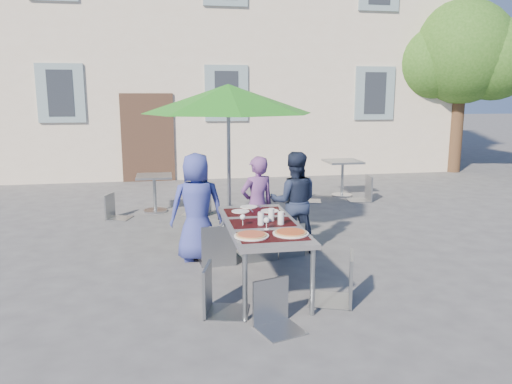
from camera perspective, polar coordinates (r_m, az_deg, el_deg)
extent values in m
plane|color=#444447|center=(5.99, 5.83, -10.30)|extent=(90.00, 90.00, 0.00)
cube|color=beige|center=(16.97, -5.19, 15.56)|extent=(13.00, 8.00, 7.00)
cube|color=#402A1E|center=(12.87, -12.26, 6.07)|extent=(1.30, 0.06, 2.20)
cube|color=gray|center=(13.04, -21.43, 10.47)|extent=(1.10, 0.06, 1.40)
cube|color=#262B33|center=(13.02, -21.45, 10.47)|extent=(0.60, 0.04, 1.10)
cube|color=gray|center=(12.91, -3.40, 11.21)|extent=(1.10, 0.06, 1.40)
cube|color=#262B33|center=(12.89, -3.39, 11.21)|extent=(0.60, 0.04, 1.10)
cube|color=gray|center=(13.98, 13.41, 10.93)|extent=(1.10, 0.06, 1.40)
cube|color=#262B33|center=(13.96, 13.44, 10.92)|extent=(0.60, 0.04, 1.10)
cylinder|color=#4A321F|center=(15.20, 21.96, 7.40)|extent=(0.36, 0.36, 2.80)
sphere|color=#235015|center=(15.22, 22.49, 14.54)|extent=(2.80, 2.80, 2.80)
sphere|color=#235015|center=(15.05, 19.14, 13.67)|extent=(2.00, 2.00, 2.00)
sphere|color=#235015|center=(15.26, 25.54, 13.54)|extent=(2.20, 2.20, 2.20)
sphere|color=#235015|center=(15.88, 22.06, 16.22)|extent=(1.80, 1.80, 1.80)
cube|color=#404044|center=(5.66, 0.72, -3.79)|extent=(0.80, 1.85, 0.05)
cylinder|color=#8F969A|center=(4.92, -1.27, -10.78)|extent=(0.05, 0.05, 0.70)
cylinder|color=#8F969A|center=(5.06, 6.48, -10.20)|extent=(0.05, 0.05, 0.70)
cylinder|color=#8F969A|center=(6.54, -3.69, -5.18)|extent=(0.05, 0.05, 0.70)
cylinder|color=#8F969A|center=(6.65, 2.16, -4.88)|extent=(0.05, 0.05, 0.70)
cube|color=black|center=(5.14, 1.91, -5.05)|extent=(0.70, 0.42, 0.01)
cube|color=black|center=(5.66, 0.72, -3.52)|extent=(0.70, 0.42, 0.01)
cube|color=black|center=(6.18, -0.26, -2.25)|extent=(0.70, 0.42, 0.01)
cylinder|color=white|center=(5.11, -0.53, -5.04)|extent=(0.36, 0.36, 0.01)
cylinder|color=#B0834E|center=(5.10, -0.53, -4.91)|extent=(0.32, 0.32, 0.01)
cylinder|color=#9A2C0E|center=(5.10, -0.53, -4.82)|extent=(0.28, 0.28, 0.01)
cylinder|color=white|center=(5.21, 3.98, -4.74)|extent=(0.38, 0.38, 0.01)
cylinder|color=#B0834E|center=(5.21, 3.98, -4.61)|extent=(0.34, 0.34, 0.01)
cylinder|color=#98160A|center=(5.20, 3.98, -4.53)|extent=(0.29, 0.29, 0.01)
cylinder|color=silver|center=(5.54, 0.57, -3.07)|extent=(0.07, 0.07, 0.15)
cylinder|color=silver|center=(5.71, 1.76, -2.63)|extent=(0.07, 0.07, 0.15)
cylinder|color=silver|center=(5.57, 2.86, -3.01)|extent=(0.07, 0.07, 0.15)
cylinder|color=silver|center=(5.53, -1.52, -3.87)|extent=(0.06, 0.06, 0.00)
cylinder|color=silver|center=(5.52, -1.52, -3.49)|extent=(0.01, 0.01, 0.08)
sphere|color=silver|center=(5.51, -1.53, -2.89)|extent=(0.06, 0.06, 0.06)
cylinder|color=silver|center=(5.40, 1.20, -4.25)|extent=(0.06, 0.06, 0.00)
cylinder|color=silver|center=(5.39, 1.20, -3.86)|extent=(0.01, 0.01, 0.08)
sphere|color=silver|center=(5.37, 1.21, -3.24)|extent=(0.06, 0.06, 0.06)
cylinder|color=white|center=(6.17, -1.79, -2.21)|extent=(0.22, 0.22, 0.01)
cube|color=#B4B6BC|center=(6.19, -0.51, -2.17)|extent=(0.02, 0.18, 0.00)
cylinder|color=white|center=(6.18, 1.59, -2.17)|extent=(0.22, 0.22, 0.01)
cube|color=#B4B6BC|center=(6.22, 2.85, -2.13)|extent=(0.02, 0.18, 0.00)
cylinder|color=white|center=(6.40, -0.85, -1.70)|extent=(0.22, 0.22, 0.01)
cube|color=#B4B6BC|center=(6.43, 0.38, -1.67)|extent=(0.02, 0.18, 0.00)
imported|color=#353F94|center=(6.61, -6.78, -1.71)|extent=(0.74, 0.52, 1.44)
imported|color=#673C7B|center=(6.83, 0.13, -1.55)|extent=(0.57, 0.46, 1.36)
imported|color=#1B233C|center=(6.98, 4.36, -1.12)|extent=(0.75, 0.52, 1.41)
cube|color=gray|center=(6.57, -4.64, -3.91)|extent=(0.48, 0.48, 0.03)
cube|color=gray|center=(6.30, -4.33, -2.05)|extent=(0.45, 0.07, 0.54)
cylinder|color=gray|center=(6.85, -3.29, -5.40)|extent=(0.02, 0.02, 0.47)
cylinder|color=gray|center=(6.79, -6.51, -5.61)|extent=(0.02, 0.02, 0.47)
cylinder|color=gray|center=(6.49, -2.61, -6.34)|extent=(0.02, 0.02, 0.47)
cylinder|color=gray|center=(6.42, -6.01, -6.58)|extent=(0.02, 0.02, 0.47)
cube|color=gray|center=(6.73, 0.12, -3.60)|extent=(0.50, 0.50, 0.03)
cube|color=gray|center=(6.47, 0.73, -1.81)|extent=(0.44, 0.10, 0.52)
cylinder|color=gray|center=(7.02, 1.06, -5.01)|extent=(0.02, 0.02, 0.46)
cylinder|color=gray|center=(6.91, -1.89, -5.29)|extent=(0.02, 0.02, 0.46)
cylinder|color=gray|center=(6.68, 2.19, -5.86)|extent=(0.02, 0.02, 0.46)
cylinder|color=gray|center=(6.56, -0.90, -6.18)|extent=(0.02, 0.02, 0.46)
cube|color=gray|center=(6.90, 3.45, -3.73)|extent=(0.46, 0.46, 0.03)
cube|color=gray|center=(6.68, 4.16, -2.19)|extent=(0.38, 0.11, 0.46)
cylinder|color=gray|center=(7.17, 4.05, -4.92)|extent=(0.02, 0.02, 0.41)
cylinder|color=gray|center=(7.04, 1.62, -5.22)|extent=(0.02, 0.02, 0.41)
cylinder|color=gray|center=(6.89, 5.28, -5.62)|extent=(0.02, 0.02, 0.41)
cylinder|color=gray|center=(6.75, 2.77, -5.95)|extent=(0.02, 0.02, 0.41)
cube|color=gray|center=(5.05, -3.38, -9.02)|extent=(0.51, 0.51, 0.03)
cube|color=gray|center=(5.00, -5.68, -6.26)|extent=(0.13, 0.41, 0.50)
cylinder|color=gray|center=(4.95, -1.52, -12.28)|extent=(0.02, 0.02, 0.44)
cylinder|color=gray|center=(5.28, -1.13, -10.74)|extent=(0.02, 0.02, 0.44)
cylinder|color=gray|center=(4.99, -5.70, -12.10)|extent=(0.02, 0.02, 0.44)
cylinder|color=gray|center=(5.32, -5.03, -10.59)|extent=(0.02, 0.02, 0.44)
cube|color=gray|center=(5.36, 8.59, -7.52)|extent=(0.58, 0.58, 0.03)
cube|color=gray|center=(5.28, 10.99, -4.86)|extent=(0.19, 0.43, 0.53)
cylinder|color=gray|center=(5.63, 6.61, -9.18)|extent=(0.02, 0.02, 0.47)
cylinder|color=gray|center=(5.28, 6.32, -10.62)|extent=(0.02, 0.02, 0.47)
cylinder|color=gray|center=(5.63, 10.56, -9.33)|extent=(0.02, 0.02, 0.47)
cylinder|color=gray|center=(5.27, 10.56, -10.79)|extent=(0.02, 0.02, 0.47)
cube|color=gray|center=(4.70, 2.84, -11.08)|extent=(0.48, 0.48, 0.03)
cube|color=gray|center=(4.76, 1.72, -7.82)|extent=(0.37, 0.14, 0.46)
cylinder|color=gray|center=(4.57, 2.09, -14.58)|extent=(0.02, 0.02, 0.40)
cylinder|color=gray|center=(4.73, 5.62, -13.70)|extent=(0.02, 0.02, 0.40)
cylinder|color=gray|center=(4.83, 0.07, -13.10)|extent=(0.02, 0.02, 0.40)
cylinder|color=gray|center=(4.98, 3.47, -12.34)|extent=(0.02, 0.02, 0.40)
cylinder|color=#B4B6BC|center=(7.71, -3.03, -4.96)|extent=(0.50, 0.50, 0.09)
cylinder|color=#8F969A|center=(7.49, -3.11, 2.66)|extent=(0.06, 0.06, 2.16)
cone|color=#227B1B|center=(7.41, -3.20, 10.59)|extent=(2.53, 2.53, 0.42)
cylinder|color=#B4B6BC|center=(9.60, -11.42, -2.11)|extent=(0.44, 0.44, 0.04)
cylinder|color=#8F969A|center=(9.54, -11.49, -0.31)|extent=(0.06, 0.06, 0.65)
cube|color=#8F969A|center=(9.47, -11.57, 1.79)|extent=(0.65, 0.65, 0.04)
cube|color=gray|center=(9.14, -15.42, -0.49)|extent=(0.48, 0.48, 0.03)
cube|color=gray|center=(9.18, -16.50, 0.91)|extent=(0.15, 0.36, 0.45)
cylinder|color=gray|center=(8.97, -14.83, -2.02)|extent=(0.02, 0.02, 0.39)
cylinder|color=gray|center=(9.26, -14.03, -1.58)|extent=(0.02, 0.02, 0.39)
cylinder|color=gray|center=(9.11, -16.69, -1.93)|extent=(0.02, 0.02, 0.39)
cylinder|color=gray|center=(9.39, -15.84, -1.49)|extent=(0.02, 0.02, 0.39)
cube|color=gray|center=(9.20, -6.94, 0.43)|extent=(0.59, 0.59, 0.03)
cube|color=gray|center=(9.08, -5.68, 2.06)|extent=(0.20, 0.43, 0.54)
cylinder|color=gray|center=(9.49, -7.66, -0.79)|extent=(0.02, 0.02, 0.48)
cylinder|color=gray|center=(9.13, -8.44, -1.28)|extent=(0.02, 0.02, 0.48)
cylinder|color=gray|center=(9.37, -5.40, -0.89)|extent=(0.02, 0.02, 0.48)
cylinder|color=gray|center=(9.01, -6.10, -1.39)|extent=(0.02, 0.02, 0.48)
cylinder|color=#B4B6BC|center=(10.98, 9.76, -0.37)|extent=(0.44, 0.44, 0.04)
cylinder|color=#8F969A|center=(10.92, 9.82, 1.40)|extent=(0.06, 0.06, 0.73)
cube|color=#8F969A|center=(10.86, 9.89, 3.46)|extent=(0.73, 0.73, 0.04)
cube|color=gray|center=(10.29, 6.34, 1.30)|extent=(0.50, 0.50, 0.03)
cube|color=gray|center=(10.25, 5.29, 2.64)|extent=(0.14, 0.40, 0.48)
cylinder|color=gray|center=(10.17, 7.32, -0.12)|extent=(0.02, 0.02, 0.42)
cylinder|color=gray|center=(10.51, 7.25, 0.25)|extent=(0.02, 0.02, 0.42)
cylinder|color=gray|center=(10.16, 5.36, -0.09)|extent=(0.02, 0.02, 0.42)
cylinder|color=gray|center=(10.50, 5.35, 0.28)|extent=(0.02, 0.02, 0.42)
cube|color=gray|center=(10.51, 11.72, 1.55)|extent=(0.49, 0.49, 0.03)
cube|color=gray|center=(10.53, 12.88, 2.97)|extent=(0.08, 0.44, 0.53)
cylinder|color=gray|center=(10.68, 10.42, 0.44)|extent=(0.02, 0.02, 0.46)
cylinder|color=gray|center=(10.32, 10.94, 0.05)|extent=(0.02, 0.02, 0.46)
cylinder|color=gray|center=(10.78, 12.37, 0.46)|extent=(0.02, 0.02, 0.46)
cylinder|color=gray|center=(10.43, 12.95, 0.07)|extent=(0.02, 0.02, 0.46)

